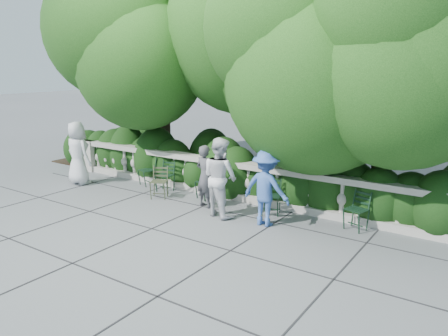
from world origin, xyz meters
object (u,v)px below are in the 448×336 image
Objects in this scene: chair_a at (143,186)px; chair_b at (162,193)px; chair_c at (201,200)px; person_casual_man at (220,177)px; chair_f at (351,231)px; person_older_blue at (266,188)px; person_businessman at (78,153)px; chair_e at (270,216)px; chair_weathered at (158,200)px; person_woman_grey at (205,176)px.

chair_a and chair_b have the same top height.
chair_c is 1.57m from person_casual_man.
chair_c is at bearing -165.26° from chair_f.
chair_c is 0.51× the size of person_older_blue.
chair_f is 7.88m from person_businessman.
person_casual_man is at bearing -167.90° from chair_e.
chair_a is 2.18m from chair_c.
chair_b is at bearing 7.83° from chair_a.
person_businessman reaches higher than chair_weathered.
chair_a is at bearing 2.25° from person_casual_man.
chair_b is at bearing -164.57° from chair_f.
person_woman_grey is (1.34, 0.25, 0.77)m from chair_weathered.
person_woman_grey reaches higher than chair_b.
chair_e is at bearing -161.38° from person_woman_grey.
person_businessman is (-3.88, -0.73, 0.91)m from chair_c.
person_woman_grey is at bearing -159.21° from chair_f.
person_businessman reaches higher than chair_a.
chair_c is at bearing -16.55° from person_casual_man.
person_older_blue is (3.50, -0.58, 0.83)m from chair_b.
person_casual_man reaches higher than chair_f.
person_older_blue is at bearing -161.59° from person_casual_man.
person_woman_grey is (0.42, -0.37, 0.77)m from chair_c.
chair_e is 1.46m from person_casual_man.
chair_e is 1.86m from chair_f.
person_older_blue is at bearing -144.07° from chair_f.
person_older_blue is (3.16, -0.03, 0.83)m from chair_weathered.
chair_c is (2.17, -0.12, 0.00)m from chair_a.
person_woman_grey is at bearing -9.80° from person_casual_man.
person_woman_grey is (4.30, 0.36, -0.14)m from person_businessman.
chair_e is at bearing 15.61° from chair_c.
chair_b is 3.33m from chair_e.
person_casual_man is (1.07, -0.69, 0.91)m from chair_c.
person_woman_grey reaches higher than chair_e.
person_older_blue is (1.16, 0.05, -0.08)m from person_casual_man.
person_older_blue is (6.12, 0.08, -0.08)m from person_businessman.
chair_f and chair_weathered have the same top height.
person_casual_man reaches higher than person_older_blue.
chair_f is 1.99m from person_older_blue.
chair_weathered is at bearing -11.09° from chair_a.
chair_f is 0.46× the size of person_casual_man.
chair_a is 0.46× the size of person_casual_man.
person_businessman is 1.00× the size of person_casual_man.
chair_a is 3.46m from person_casual_man.
chair_e is 0.46× the size of person_casual_man.
person_businessman is 4.95m from person_casual_man.
chair_weathered is at bearing -173.37° from person_businessman.
chair_f is 0.46× the size of person_businessman.
chair_c is 0.95m from person_woman_grey.
person_businessman is (-2.61, -0.66, 0.91)m from chair_b.
person_businessman is 4.32m from person_woman_grey.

